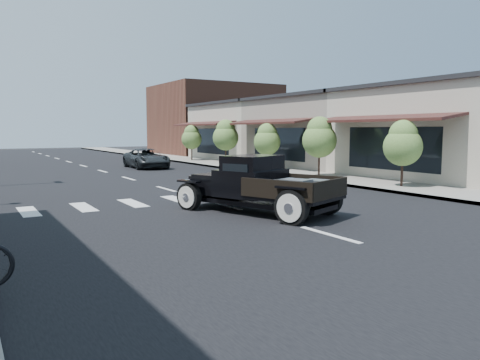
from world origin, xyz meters
TOP-DOWN VIEW (x-y plane):
  - ground at (0.00, 0.00)m, footprint 120.00×120.00m
  - road at (0.00, 15.00)m, footprint 14.00×80.00m
  - road_markings at (0.00, 10.00)m, footprint 12.00×60.00m
  - sidewalk_right at (8.50, 15.00)m, footprint 3.00×80.00m
  - storefront_near at (15.00, 4.00)m, footprint 10.00×9.00m
  - storefront_mid at (15.00, 13.00)m, footprint 10.00×9.00m
  - storefront_far at (15.00, 22.00)m, footprint 10.00×9.00m
  - far_building_right at (15.50, 32.00)m, footprint 11.00×10.00m
  - small_tree_a at (8.30, 1.91)m, footprint 1.57×1.57m
  - small_tree_b at (8.30, 7.09)m, footprint 1.73×1.73m
  - small_tree_c at (8.30, 11.75)m, footprint 1.57×1.57m
  - small_tree_d at (8.30, 16.74)m, footprint 1.75×1.75m
  - small_tree_e at (8.30, 22.18)m, footprint 1.57×1.57m
  - hotrod_pickup at (0.22, 0.35)m, footprint 3.99×5.53m
  - second_car at (3.11, 18.00)m, footprint 2.27×4.60m

SIDE VIEW (x-z plane):
  - ground at x=0.00m, z-range 0.00..0.00m
  - road_markings at x=0.00m, z-range -0.03..0.03m
  - road at x=0.00m, z-range 0.00..0.02m
  - sidewalk_right at x=8.50m, z-range 0.00..0.15m
  - second_car at x=3.11m, z-range 0.00..1.26m
  - hotrod_pickup at x=0.22m, z-range 0.00..1.74m
  - small_tree_c at x=8.30m, z-range 0.15..2.77m
  - small_tree_a at x=8.30m, z-range 0.15..2.77m
  - small_tree_e at x=8.30m, z-range 0.15..2.77m
  - small_tree_b at x=8.30m, z-range 0.15..3.03m
  - small_tree_d at x=8.30m, z-range 0.15..3.07m
  - storefront_near at x=15.00m, z-range 0.00..4.50m
  - storefront_mid at x=15.00m, z-range 0.00..4.50m
  - storefront_far at x=15.00m, z-range 0.00..4.50m
  - far_building_right at x=15.50m, z-range 0.00..7.00m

